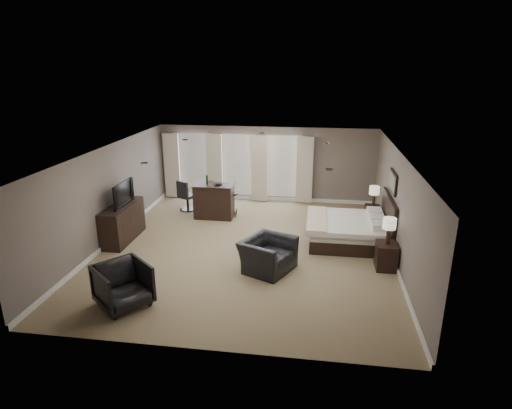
# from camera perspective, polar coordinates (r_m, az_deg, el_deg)

# --- Properties ---
(room) EXTENTS (7.60, 8.60, 2.64)m
(room) POSITION_cam_1_polar(r_m,az_deg,el_deg) (10.90, -1.34, 0.39)
(room) COLOR #827253
(room) RESTS_ON ground
(window_bay) EXTENTS (5.25, 0.20, 2.30)m
(window_bay) POSITION_cam_1_polar(r_m,az_deg,el_deg) (14.99, -2.52, 5.03)
(window_bay) COLOR silver
(window_bay) RESTS_ON room
(bed) EXTENTS (2.10, 2.01, 1.34)m
(bed) POSITION_cam_1_polar(r_m,az_deg,el_deg) (11.75, 11.85, -1.91)
(bed) COLOR silver
(bed) RESTS_ON ground
(nightstand_near) EXTENTS (0.47, 0.58, 0.63)m
(nightstand_near) POSITION_cam_1_polar(r_m,az_deg,el_deg) (10.65, 16.95, -6.59)
(nightstand_near) COLOR black
(nightstand_near) RESTS_ON ground
(nightstand_far) EXTENTS (0.44, 0.54, 0.59)m
(nightstand_far) POSITION_cam_1_polar(r_m,az_deg,el_deg) (13.33, 15.23, -1.43)
(nightstand_far) COLOR black
(nightstand_far) RESTS_ON ground
(lamp_near) EXTENTS (0.31, 0.31, 0.64)m
(lamp_near) POSITION_cam_1_polar(r_m,az_deg,el_deg) (10.41, 17.27, -3.41)
(lamp_near) COLOR beige
(lamp_near) RESTS_ON nightstand_near
(lamp_far) EXTENTS (0.30, 0.30, 0.62)m
(lamp_far) POSITION_cam_1_polar(r_m,az_deg,el_deg) (13.14, 15.45, 1.05)
(lamp_far) COLOR beige
(lamp_far) RESTS_ON nightstand_far
(wall_art) EXTENTS (0.04, 0.96, 0.56)m
(wall_art) POSITION_cam_1_polar(r_m,az_deg,el_deg) (11.56, 17.75, 2.88)
(wall_art) COLOR slate
(wall_art) RESTS_ON room
(dresser) EXTENTS (0.56, 1.73, 1.01)m
(dresser) POSITION_cam_1_polar(r_m,az_deg,el_deg) (12.27, -17.34, -2.32)
(dresser) COLOR black
(dresser) RESTS_ON ground
(tv) EXTENTS (0.66, 1.14, 0.15)m
(tv) POSITION_cam_1_polar(r_m,az_deg,el_deg) (12.09, -17.60, 0.24)
(tv) COLOR black
(tv) RESTS_ON dresser
(armchair_near) EXTENTS (1.21, 1.40, 1.04)m
(armchair_near) POSITION_cam_1_polar(r_m,az_deg,el_deg) (10.06, 1.58, -6.00)
(armchair_near) COLOR black
(armchair_near) RESTS_ON ground
(armchair_far) EXTENTS (1.30, 1.31, 0.98)m
(armchair_far) POSITION_cam_1_polar(r_m,az_deg,el_deg) (9.06, -17.34, -10.01)
(armchair_far) COLOR black
(armchair_far) RESTS_ON ground
(bar_counter) EXTENTS (1.25, 0.65, 1.09)m
(bar_counter) POSITION_cam_1_polar(r_m,az_deg,el_deg) (13.45, -5.62, 0.45)
(bar_counter) COLOR black
(bar_counter) RESTS_ON ground
(bar_stool_left) EXTENTS (0.47, 0.47, 0.75)m
(bar_stool_left) POSITION_cam_1_polar(r_m,az_deg,el_deg) (15.01, -6.39, 1.67)
(bar_stool_left) COLOR black
(bar_stool_left) RESTS_ON ground
(bar_stool_right) EXTENTS (0.40, 0.40, 0.77)m
(bar_stool_right) POSITION_cam_1_polar(r_m,az_deg,el_deg) (13.58, -3.20, 0.00)
(bar_stool_right) COLOR black
(bar_stool_right) RESTS_ON ground
(desk_chair) EXTENTS (0.70, 0.70, 1.03)m
(desk_chair) POSITION_cam_1_polar(r_m,az_deg,el_deg) (14.26, -9.14, 1.25)
(desk_chair) COLOR black
(desk_chair) RESTS_ON ground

